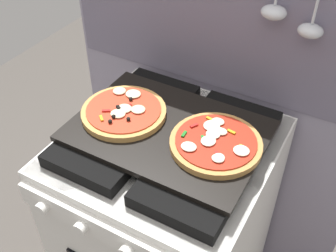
{
  "coord_description": "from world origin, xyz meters",
  "views": [
    {
      "loc": [
        0.43,
        -0.77,
        1.67
      ],
      "look_at": [
        0.0,
        0.0,
        0.93
      ],
      "focal_mm": 43.8,
      "sensor_mm": 36.0,
      "label": 1
    }
  ],
  "objects": [
    {
      "name": "pizza_left",
      "position": [
        -0.15,
        -0.01,
        0.93
      ],
      "size": [
        0.25,
        0.25,
        0.03
      ],
      "color": "tan",
      "rests_on": "baking_tray"
    },
    {
      "name": "baking_tray",
      "position": [
        0.0,
        0.0,
        0.91
      ],
      "size": [
        0.54,
        0.38,
        0.02
      ],
      "primitive_type": "cube",
      "color": "black",
      "rests_on": "stove"
    },
    {
      "name": "stove",
      "position": [
        -0.0,
        -0.0,
        0.45
      ],
      "size": [
        0.6,
        0.64,
        0.9
      ],
      "color": "white",
      "rests_on": "ground_plane"
    },
    {
      "name": "kitchen_backsplash",
      "position": [
        0.0,
        0.33,
        0.79
      ],
      "size": [
        1.1,
        0.09,
        1.55
      ],
      "color": "gray",
      "rests_on": "ground_plane"
    },
    {
      "name": "pizza_right",
      "position": [
        0.15,
        0.0,
        0.93
      ],
      "size": [
        0.25,
        0.25,
        0.03
      ],
      "color": "#C18947",
      "rests_on": "baking_tray"
    }
  ]
}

